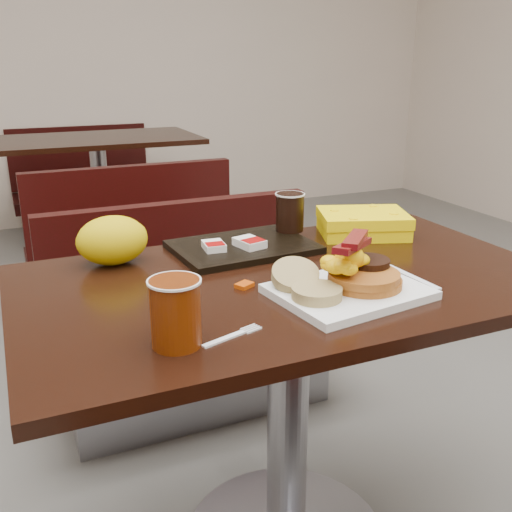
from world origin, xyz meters
name	(u,v)px	position (x,y,z in m)	size (l,w,h in m)	color
wall_back	(67,28)	(0.00, 3.50, 1.40)	(6.00, 0.01, 2.80)	beige
table_near	(288,421)	(0.00, 0.00, 0.38)	(1.20, 0.70, 0.75)	black
bench_near_n	(198,317)	(0.00, 0.70, 0.36)	(1.00, 0.46, 0.72)	black
table_far	(101,198)	(0.00, 2.60, 0.38)	(1.20, 0.70, 0.75)	black
bench_far_s	(125,229)	(0.00, 1.90, 0.36)	(1.00, 0.46, 0.72)	black
bench_far_n	(85,180)	(0.00, 3.30, 0.36)	(1.00, 0.46, 0.72)	black
platter	(349,292)	(0.06, -0.14, 0.76)	(0.30, 0.23, 0.02)	white
pancake_stack	(365,278)	(0.10, -0.14, 0.78)	(0.15, 0.15, 0.03)	#A4621B
sausage_patty	(369,262)	(0.13, -0.12, 0.81)	(0.09, 0.09, 0.01)	black
scrambled_eggs	(349,260)	(0.06, -0.14, 0.83)	(0.10, 0.09, 0.05)	#E1BD04
bacon_strips	(353,244)	(0.07, -0.14, 0.86)	(0.18, 0.08, 0.01)	#470508
muffin_bottom	(317,293)	(-0.03, -0.16, 0.78)	(0.10, 0.10, 0.02)	tan
muffin_top	(295,275)	(-0.03, -0.09, 0.79)	(0.10, 0.10, 0.02)	tan
coffee_cup_near	(176,313)	(-0.33, -0.21, 0.81)	(0.09, 0.09, 0.12)	#852F04
fork	(224,339)	(-0.25, -0.23, 0.75)	(0.13, 0.02, 0.00)	white
knife	(410,276)	(0.25, -0.10, 0.75)	(0.18, 0.02, 0.00)	white
condiment_syrup	(244,285)	(-0.12, -0.01, 0.75)	(0.04, 0.03, 0.01)	#B53D07
condiment_ketchup	(306,275)	(0.03, -0.01, 0.75)	(0.04, 0.03, 0.01)	#8C0504
tray	(243,247)	(-0.02, 0.23, 0.76)	(0.35, 0.25, 0.02)	black
hashbrown_sleeve_left	(214,246)	(-0.11, 0.21, 0.78)	(0.05, 0.07, 0.02)	silver
hashbrown_sleeve_right	(249,243)	(-0.02, 0.20, 0.78)	(0.06, 0.08, 0.02)	silver
coffee_cup_far	(290,212)	(0.14, 0.29, 0.82)	(0.08, 0.08, 0.10)	black
clamshell	(363,223)	(0.34, 0.22, 0.78)	(0.23, 0.18, 0.06)	yellow
paper_bag	(112,240)	(-0.34, 0.25, 0.81)	(0.17, 0.12, 0.12)	#CFB106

